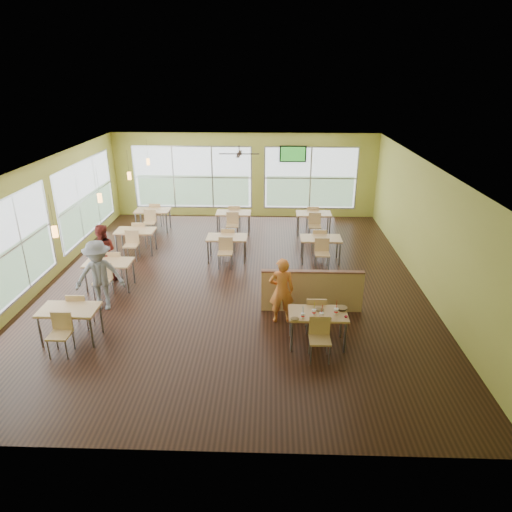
% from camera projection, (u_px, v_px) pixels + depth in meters
% --- Properties ---
extents(room, '(12.00, 12.04, 3.20)m').
position_uv_depth(room, '(232.00, 226.00, 11.87)').
color(room, black).
rests_on(room, ground).
extents(window_bays, '(9.24, 10.24, 2.38)m').
position_uv_depth(window_bays, '(159.00, 198.00, 14.84)').
color(window_bays, white).
rests_on(window_bays, room).
extents(main_table, '(1.22, 1.52, 0.87)m').
position_uv_depth(main_table, '(318.00, 318.00, 9.40)').
color(main_table, '#DEAF77').
rests_on(main_table, floor).
extents(half_wall_divider, '(2.40, 0.14, 1.04)m').
position_uv_depth(half_wall_divider, '(312.00, 291.00, 10.78)').
color(half_wall_divider, '#DEAF77').
rests_on(half_wall_divider, floor).
extents(dining_tables, '(6.92, 8.72, 0.87)m').
position_uv_depth(dining_tables, '(203.00, 238.00, 13.85)').
color(dining_tables, '#DEAF77').
rests_on(dining_tables, floor).
extents(pendant_lights, '(0.11, 7.31, 0.86)m').
position_uv_depth(pendant_lights, '(115.00, 186.00, 12.27)').
color(pendant_lights, '#2D2119').
rests_on(pendant_lights, ceiling).
extents(ceiling_fan, '(1.25, 1.25, 0.29)m').
position_uv_depth(ceiling_fan, '(239.00, 154.00, 14.13)').
color(ceiling_fan, '#2D2119').
rests_on(ceiling_fan, ceiling).
extents(tv_backwall, '(1.00, 0.07, 0.60)m').
position_uv_depth(tv_backwall, '(293.00, 154.00, 16.94)').
color(tv_backwall, black).
rests_on(tv_backwall, wall_back).
extents(man_plaid, '(0.60, 0.42, 1.56)m').
position_uv_depth(man_plaid, '(282.00, 291.00, 10.22)').
color(man_plaid, '#F4481B').
rests_on(man_plaid, floor).
extents(patron_maroon, '(0.83, 0.67, 1.58)m').
position_uv_depth(patron_maroon, '(103.00, 252.00, 12.34)').
color(patron_maroon, maroon).
rests_on(patron_maroon, floor).
extents(patron_grey, '(1.23, 0.86, 1.75)m').
position_uv_depth(patron_grey, '(99.00, 276.00, 10.73)').
color(patron_grey, slate).
rests_on(patron_grey, floor).
extents(cup_blue, '(0.08, 0.08, 0.30)m').
position_uv_depth(cup_blue, '(303.00, 315.00, 9.13)').
color(cup_blue, white).
rests_on(cup_blue, main_table).
extents(cup_yellow, '(0.09, 0.09, 0.32)m').
position_uv_depth(cup_yellow, '(314.00, 312.00, 9.26)').
color(cup_yellow, white).
rests_on(cup_yellow, main_table).
extents(cup_red_near, '(0.09, 0.09, 0.34)m').
position_uv_depth(cup_red_near, '(322.00, 315.00, 9.12)').
color(cup_red_near, white).
rests_on(cup_red_near, main_table).
extents(cup_red_far, '(0.10, 0.10, 0.35)m').
position_uv_depth(cup_red_far, '(336.00, 311.00, 9.27)').
color(cup_red_far, white).
rests_on(cup_red_far, main_table).
extents(food_basket, '(0.24, 0.24, 0.05)m').
position_uv_depth(food_basket, '(342.00, 308.00, 9.47)').
color(food_basket, black).
rests_on(food_basket, main_table).
extents(ketchup_cup, '(0.07, 0.07, 0.03)m').
position_uv_depth(ketchup_cup, '(346.00, 317.00, 9.18)').
color(ketchup_cup, maroon).
rests_on(ketchup_cup, main_table).
extents(wrapper_left, '(0.19, 0.18, 0.05)m').
position_uv_depth(wrapper_left, '(295.00, 319.00, 9.09)').
color(wrapper_left, olive).
rests_on(wrapper_left, main_table).
extents(wrapper_mid, '(0.20, 0.18, 0.05)m').
position_uv_depth(wrapper_mid, '(319.00, 309.00, 9.44)').
color(wrapper_mid, olive).
rests_on(wrapper_mid, main_table).
extents(wrapper_right, '(0.18, 0.17, 0.04)m').
position_uv_depth(wrapper_right, '(328.00, 318.00, 9.11)').
color(wrapper_right, olive).
rests_on(wrapper_right, main_table).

